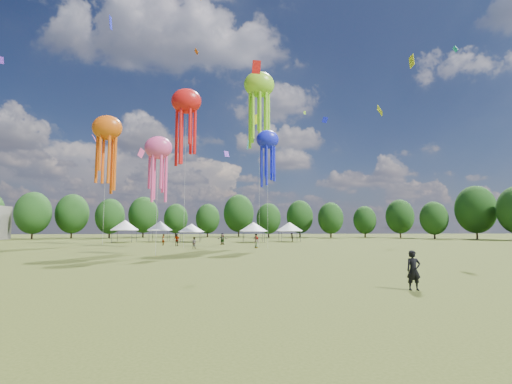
{
  "coord_description": "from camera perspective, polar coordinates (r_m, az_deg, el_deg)",
  "views": [
    {
      "loc": [
        0.49,
        -17.54,
        2.8
      ],
      "look_at": [
        3.26,
        15.0,
        6.0
      ],
      "focal_mm": 25.71,
      "sensor_mm": 36.0,
      "label": 1
    }
  ],
  "objects": [
    {
      "name": "spectators_far",
      "position": [
        63.61,
        -3.55,
        -7.31
      ],
      "size": [
        24.02,
        23.01,
        1.91
      ],
      "color": "gray",
      "rests_on": "ground"
    },
    {
      "name": "ground",
      "position": [
        17.77,
        -6.61,
        -14.63
      ],
      "size": [
        300.0,
        300.0,
        0.0
      ],
      "primitive_type": "plane",
      "color": "#384416",
      "rests_on": "ground"
    },
    {
      "name": "small_kites",
      "position": [
        63.19,
        -5.75,
        20.58
      ],
      "size": [
        72.43,
        56.77,
        37.96
      ],
      "color": "red",
      "rests_on": "ground"
    },
    {
      "name": "festival_tents",
      "position": [
        74.09,
        -7.88,
        -5.33
      ],
      "size": [
        37.96,
        9.27,
        4.32
      ],
      "color": "#47474C",
      "rests_on": "ground"
    },
    {
      "name": "treeline",
      "position": [
        80.26,
        -7.98,
        -2.86
      ],
      "size": [
        201.57,
        95.24,
        13.43
      ],
      "color": "#38281C",
      "rests_on": "ground"
    },
    {
      "name": "observer_main",
      "position": [
        18.4,
        23.31,
        -11.11
      ],
      "size": [
        0.66,
        0.45,
        1.78
      ],
      "primitive_type": "imported",
      "rotation": [
        0.0,
        0.0,
        -0.04
      ],
      "color": "black",
      "rests_on": "ground"
    },
    {
      "name": "spectator_near",
      "position": [
        50.66,
        -9.62,
        -7.82
      ],
      "size": [
        0.91,
        0.82,
        1.53
      ],
      "primitive_type": "imported",
      "rotation": [
        0.0,
        0.0,
        2.76
      ],
      "color": "gray",
      "rests_on": "ground"
    },
    {
      "name": "show_kites",
      "position": [
        61.04,
        -9.29,
        10.79
      ],
      "size": [
        31.3,
        27.36,
        30.49
      ],
      "color": "red",
      "rests_on": "ground"
    }
  ]
}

